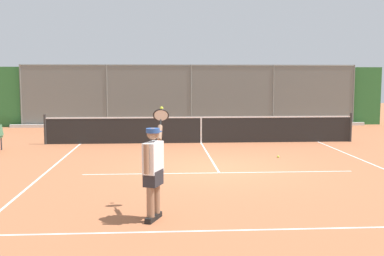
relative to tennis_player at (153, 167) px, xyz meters
The scene contains 6 objects.
ground_plane 4.70m from the tennis_player, 110.05° to the right, with size 60.00×60.00×0.00m, color #A8603D.
court_line_markings 3.92m from the tennis_player, 114.47° to the right, with size 8.75×9.95×0.01m.
fence_backdrop 15.91m from the tennis_player, 95.70° to the right, with size 19.18×1.37×2.99m.
tennis_net 9.42m from the tennis_player, 99.67° to the right, with size 11.24×0.09×1.07m.
tennis_player is the anchor object (origin of this frame).
tennis_ball_near_baseline 7.00m from the tennis_player, 121.27° to the right, with size 0.07×0.07×0.07m, color #C1D138.
Camera 1 is at (1.44, 12.14, 2.40)m, focal length 44.42 mm.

